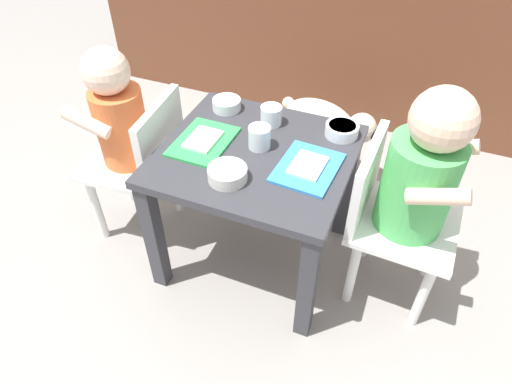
# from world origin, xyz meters

# --- Properties ---
(ground_plane) EXTENTS (7.00, 7.00, 0.00)m
(ground_plane) POSITION_xyz_m (0.00, 0.00, 0.00)
(ground_plane) COLOR gray
(kitchen_cabinet_back) EXTENTS (2.31, 0.38, 0.97)m
(kitchen_cabinet_back) POSITION_xyz_m (0.00, 1.09, 0.49)
(kitchen_cabinet_back) COLOR brown
(kitchen_cabinet_back) RESTS_ON ground
(dining_table) EXTENTS (0.53, 0.49, 0.43)m
(dining_table) POSITION_xyz_m (0.00, 0.00, 0.35)
(dining_table) COLOR #333338
(dining_table) RESTS_ON ground
(seated_child_left) EXTENTS (0.30, 0.30, 0.67)m
(seated_child_left) POSITION_xyz_m (-0.42, -0.02, 0.42)
(seated_child_left) COLOR white
(seated_child_left) RESTS_ON ground
(seated_child_right) EXTENTS (0.29, 0.29, 0.71)m
(seated_child_right) POSITION_xyz_m (0.43, 0.03, 0.44)
(seated_child_right) COLOR white
(seated_child_right) RESTS_ON ground
(dog) EXTENTS (0.40, 0.23, 0.31)m
(dog) POSITION_xyz_m (0.07, 0.53, 0.21)
(dog) COLOR beige
(dog) RESTS_ON ground
(food_tray_left) EXTENTS (0.15, 0.20, 0.02)m
(food_tray_left) POSITION_xyz_m (-0.16, -0.02, 0.44)
(food_tray_left) COLOR green
(food_tray_left) RESTS_ON dining_table
(food_tray_right) EXTENTS (0.16, 0.20, 0.02)m
(food_tray_right) POSITION_xyz_m (0.16, -0.02, 0.44)
(food_tray_right) COLOR #388CD8
(food_tray_right) RESTS_ON dining_table
(water_cup_left) EXTENTS (0.06, 0.06, 0.06)m
(water_cup_left) POSITION_xyz_m (-0.01, 0.15, 0.46)
(water_cup_left) COLOR white
(water_cup_left) RESTS_ON dining_table
(water_cup_right) EXTENTS (0.06, 0.06, 0.06)m
(water_cup_right) POSITION_xyz_m (0.00, 0.03, 0.46)
(water_cup_right) COLOR white
(water_cup_right) RESTS_ON dining_table
(veggie_bowl_far) EXTENTS (0.09, 0.09, 0.03)m
(veggie_bowl_far) POSITION_xyz_m (-0.17, 0.17, 0.45)
(veggie_bowl_far) COLOR white
(veggie_bowl_far) RESTS_ON dining_table
(cereal_bowl_left_side) EXTENTS (0.10, 0.10, 0.04)m
(cereal_bowl_left_side) POSITION_xyz_m (0.20, 0.17, 0.45)
(cereal_bowl_left_side) COLOR white
(cereal_bowl_left_side) RESTS_ON dining_table
(cereal_bowl_right_side) EXTENTS (0.10, 0.10, 0.04)m
(cereal_bowl_right_side) POSITION_xyz_m (-0.02, -0.14, 0.45)
(cereal_bowl_right_side) COLOR silver
(cereal_bowl_right_side) RESTS_ON dining_table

